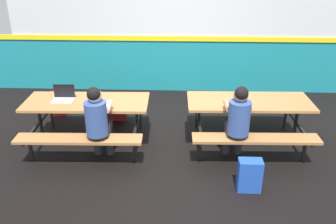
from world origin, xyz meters
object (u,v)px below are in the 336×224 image
object	(u,v)px
picnic_table_left	(88,111)
picnic_table_right	(248,110)
student_nearer	(98,119)
student_further	(238,118)
tote_bag_bright	(117,110)
backpack_dark	(58,104)
satchel_spare	(249,175)
laptop_silver	(63,97)

from	to	relation	value
picnic_table_left	picnic_table_right	world-z (taller)	same
picnic_table_left	picnic_table_right	xyz separation A→B (m)	(2.48, 0.11, 0.00)
student_nearer	student_further	distance (m)	1.95
tote_bag_bright	backpack_dark	bearing A→B (deg)	171.72
student_nearer	backpack_dark	world-z (taller)	student_nearer
backpack_dark	picnic_table_left	bearing A→B (deg)	-51.32
student_further	satchel_spare	distance (m)	0.82
satchel_spare	picnic_table_right	bearing A→B (deg)	82.98
student_nearer	satchel_spare	xyz separation A→B (m)	(2.04, -0.55, -0.49)
backpack_dark	laptop_silver	bearing A→B (deg)	-64.61
student_nearer	backpack_dark	size ratio (longest dim) A/B	2.74
student_further	picnic_table_right	bearing A→B (deg)	66.33
picnic_table_right	satchel_spare	xyz separation A→B (m)	(-0.15, -1.22, -0.36)
student_nearer	tote_bag_bright	distance (m)	1.53
laptop_silver	backpack_dark	size ratio (longest dim) A/B	0.74
picnic_table_left	tote_bag_bright	size ratio (longest dim) A/B	4.40
backpack_dark	tote_bag_bright	size ratio (longest dim) A/B	1.02
backpack_dark	satchel_spare	world-z (taller)	same
student_nearer	laptop_silver	bearing A→B (deg)	138.16
student_nearer	backpack_dark	xyz separation A→B (m)	(-1.13, 1.61, -0.49)
picnic_table_left	tote_bag_bright	distance (m)	1.01
laptop_silver	student_further	bearing A→B (deg)	-10.47
student_nearer	student_further	bearing A→B (deg)	2.95
laptop_silver	satchel_spare	xyz separation A→B (m)	(2.69, -1.13, -0.57)
student_further	tote_bag_bright	world-z (taller)	student_further
picnic_table_left	picnic_table_right	size ratio (longest dim) A/B	1.00
picnic_table_right	student_further	bearing A→B (deg)	-113.67
student_nearer	student_further	xyz separation A→B (m)	(1.94, 0.10, 0.00)
student_further	backpack_dark	size ratio (longest dim) A/B	2.74
picnic_table_left	satchel_spare	bearing A→B (deg)	-25.37
picnic_table_right	tote_bag_bright	xyz separation A→B (m)	(-2.21, 0.78, -0.38)
student_nearer	tote_bag_bright	size ratio (longest dim) A/B	2.81
picnic_table_right	backpack_dark	distance (m)	3.47
picnic_table_left	backpack_dark	size ratio (longest dim) A/B	4.30
backpack_dark	tote_bag_bright	xyz separation A→B (m)	(1.12, -0.16, -0.02)
student_nearer	picnic_table_left	bearing A→B (deg)	117.67
student_further	satchel_spare	world-z (taller)	student_further
picnic_table_right	laptop_silver	xyz separation A→B (m)	(-2.84, -0.08, 0.21)
picnic_table_right	tote_bag_bright	size ratio (longest dim) A/B	4.40
laptop_silver	satchel_spare	size ratio (longest dim) A/B	0.74
picnic_table_left	student_nearer	world-z (taller)	student_nearer
student_nearer	satchel_spare	world-z (taller)	student_nearer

